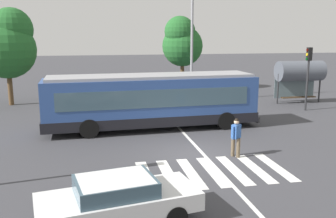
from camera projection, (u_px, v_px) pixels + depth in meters
The scene contains 15 objects.
ground_plane at pixel (197, 155), 16.55m from camera, with size 160.00×160.00×0.00m, color #3D3D42.
city_transit_bus at pixel (152, 101), 20.84m from camera, with size 12.03×3.04×3.06m.
pedestrian_crossing_street at pixel (236, 135), 16.11m from camera, with size 0.49×0.44×1.72m.
foreground_sedan at pixel (118, 198), 10.45m from camera, with size 4.75×2.59×1.35m.
parked_car_red at pixel (84, 92), 29.32m from camera, with size 1.98×4.56×1.35m.
parked_car_black at pixel (118, 91), 29.67m from camera, with size 1.99×4.56×1.35m.
parked_car_white at pixel (153, 90), 30.15m from camera, with size 2.22×4.65×1.35m.
parked_car_blue at pixel (184, 90), 30.62m from camera, with size 2.07×4.59×1.35m.
traffic_light_far_corner at pixel (308, 68), 25.59m from camera, with size 0.33×0.32×4.37m.
bus_stop_shelter at pixel (300, 72), 28.51m from camera, with size 3.64×1.54×3.25m.
twin_arm_street_lamp at pixel (192, 25), 28.43m from camera, with size 4.22×0.32×9.81m.
background_tree_left at pixel (8, 44), 27.30m from camera, with size 4.22×4.22×7.17m.
background_tree_right at pixel (182, 42), 34.66m from camera, with size 3.79×3.79×6.89m.
crosswalk_painted_stripes at pixel (213, 171), 14.57m from camera, with size 5.73×3.26×0.01m.
lane_center_line at pixel (192, 142), 18.53m from camera, with size 0.16×24.00×0.01m, color silver.
Camera 1 is at (-4.38, -15.25, 5.28)m, focal length 39.89 mm.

